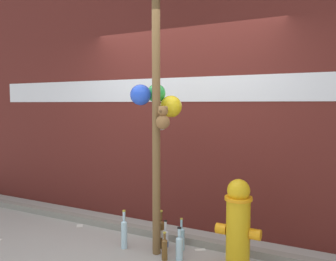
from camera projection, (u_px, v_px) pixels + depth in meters
building_wall at (185, 76)px, 4.44m from camera, size 10.00×0.21×3.83m
curb_strip at (165, 235)px, 4.11m from camera, size 8.00×0.12×0.08m
memorial_post at (157, 84)px, 3.62m from camera, size 0.51×0.45×3.03m
fire_hydrant at (238, 224)px, 3.30m from camera, size 0.43×0.26×0.87m
bottle_0 at (161, 232)px, 3.82m from camera, size 0.08×0.08×0.41m
bottle_1 at (165, 241)px, 3.70m from camera, size 0.06×0.06×0.35m
bottle_2 at (181, 238)px, 3.78m from camera, size 0.07×0.07×0.34m
bottle_3 at (165, 248)px, 3.53m from camera, size 0.06×0.06×0.29m
bottle_4 at (179, 246)px, 3.53m from camera, size 0.07×0.07×0.34m
bottle_5 at (124, 233)px, 3.82m from camera, size 0.07×0.07×0.42m
litter_0 at (80, 226)px, 4.53m from camera, size 0.12×0.13×0.01m
litter_3 at (200, 250)px, 3.78m from camera, size 0.12×0.11×0.01m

